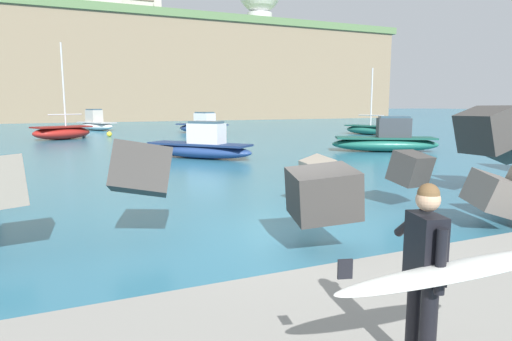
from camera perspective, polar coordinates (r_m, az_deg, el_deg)
ground_plane at (r=8.85m, az=5.03°, el=-9.19°), size 400.00×400.00×0.00m
walkway_path at (r=5.91m, az=25.30°, el=-18.11°), size 48.00×4.40×0.24m
breakwater_jetty at (r=10.02m, az=2.40°, el=-0.02°), size 30.37×8.41×2.66m
surfer_with_board at (r=4.22m, az=21.90°, el=-11.67°), size 2.11×1.41×1.78m
boat_near_left at (r=22.40m, az=-7.12°, el=3.04°), size 4.96×5.44×1.86m
boat_near_right at (r=41.32m, az=-6.92°, el=5.61°), size 4.39×5.67×1.97m
boat_mid_centre at (r=37.18m, az=-23.62°, el=4.55°), size 4.87×3.77×7.25m
boat_mid_right at (r=49.09m, az=-19.83°, el=5.67°), size 3.99×5.55×2.19m
boat_far_left at (r=40.87m, az=14.09°, el=5.17°), size 2.78×4.58×5.79m
boat_far_right at (r=26.40m, az=16.40°, el=3.70°), size 6.02×4.40×2.02m
mooring_buoy_inner at (r=38.89m, az=-18.30°, el=4.46°), size 0.44×0.44×0.44m
mooring_buoy_middle at (r=38.80m, az=-21.23°, el=4.30°), size 0.44×0.44×0.44m
headland_bluff at (r=88.70m, az=-11.41°, el=12.21°), size 82.35×32.79×17.24m
station_building_west at (r=91.20m, az=-14.77°, el=19.56°), size 7.60×5.91×6.60m
station_building_central at (r=91.14m, az=-25.00°, el=18.63°), size 7.89×7.28×5.26m
station_building_east at (r=90.04m, az=-15.48°, el=18.87°), size 6.55×6.51×4.10m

